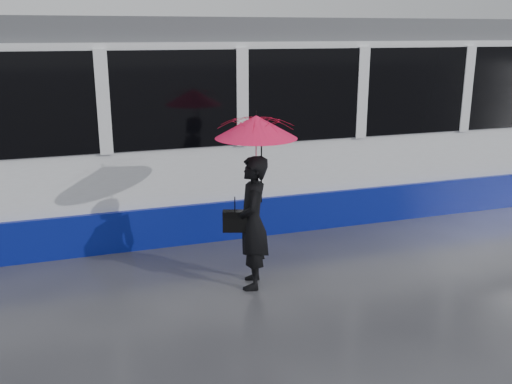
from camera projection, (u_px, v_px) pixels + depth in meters
name	position (u px, v px, depth m)	size (l,w,h in m)	color
ground	(200.00, 277.00, 7.57)	(90.00, 90.00, 0.00)	#2F2F34
rails	(167.00, 220.00, 9.84)	(34.00, 1.51, 0.02)	#3F3D38
tram	(352.00, 117.00, 10.48)	(26.00, 2.56, 3.35)	white
woman	(252.00, 223.00, 7.10)	(0.62, 0.41, 1.70)	black
umbrella	(256.00, 143.00, 6.84)	(1.26, 1.26, 1.14)	#EE1461
handbag	(235.00, 221.00, 7.04)	(0.33, 0.22, 0.44)	black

